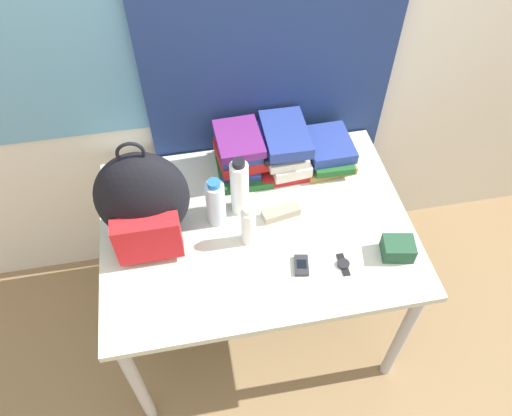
# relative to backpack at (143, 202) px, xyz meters

# --- Properties ---
(ground_plane) EXTENTS (12.00, 12.00, 0.00)m
(ground_plane) POSITION_rel_backpack_xyz_m (0.41, -0.47, -0.97)
(ground_plane) COLOR #8C704C
(wall_back) EXTENTS (6.00, 0.06, 2.50)m
(wall_back) POSITION_rel_backpack_xyz_m (0.40, 0.51, 0.28)
(wall_back) COLOR silver
(wall_back) RESTS_ON ground_plane
(curtain_blue) EXTENTS (1.03, 0.04, 2.50)m
(curtain_blue) POSITION_rel_backpack_xyz_m (0.56, 0.46, 0.28)
(curtain_blue) COLOR navy
(curtain_blue) RESTS_ON ground_plane
(desk) EXTENTS (1.21, 0.90, 0.77)m
(desk) POSITION_rel_backpack_xyz_m (0.41, -0.02, -0.29)
(desk) COLOR beige
(desk) RESTS_ON ground_plane
(backpack) EXTENTS (0.34, 0.26, 0.48)m
(backpack) POSITION_rel_backpack_xyz_m (0.00, 0.00, 0.00)
(backpack) COLOR black
(backpack) RESTS_ON desk
(book_stack_left) EXTENTS (0.22, 0.26, 0.20)m
(book_stack_left) POSITION_rel_backpack_xyz_m (0.40, 0.28, -0.10)
(book_stack_left) COLOR #1E5623
(book_stack_left) RESTS_ON desk
(book_stack_center) EXTENTS (0.21, 0.28, 0.20)m
(book_stack_center) POSITION_rel_backpack_xyz_m (0.58, 0.27, -0.10)
(book_stack_center) COLOR red
(book_stack_center) RESTS_ON desk
(book_stack_right) EXTENTS (0.23, 0.28, 0.12)m
(book_stack_right) POSITION_rel_backpack_xyz_m (0.77, 0.27, -0.14)
(book_stack_right) COLOR olive
(book_stack_right) RESTS_ON desk
(water_bottle) EXTENTS (0.07, 0.07, 0.22)m
(water_bottle) POSITION_rel_backpack_xyz_m (0.26, 0.03, -0.09)
(water_bottle) COLOR silver
(water_bottle) RESTS_ON desk
(sports_bottle) EXTENTS (0.07, 0.07, 0.27)m
(sports_bottle) POSITION_rel_backpack_xyz_m (0.36, 0.07, -0.07)
(sports_bottle) COLOR white
(sports_bottle) RESTS_ON desk
(sunscreen_bottle) EXTENTS (0.05, 0.05, 0.19)m
(sunscreen_bottle) POSITION_rel_backpack_xyz_m (0.36, -0.09, -0.11)
(sunscreen_bottle) COLOR white
(sunscreen_bottle) RESTS_ON desk
(cell_phone) EXTENTS (0.07, 0.09, 0.02)m
(cell_phone) POSITION_rel_backpack_xyz_m (0.53, -0.25, -0.19)
(cell_phone) COLOR #2D2D33
(cell_phone) RESTS_ON desk
(sunglasses_case) EXTENTS (0.16, 0.08, 0.04)m
(sunglasses_case) POSITION_rel_backpack_xyz_m (0.51, 0.00, -0.18)
(sunglasses_case) COLOR gray
(sunglasses_case) RESTS_ON desk
(camera_pouch) EXTENTS (0.13, 0.11, 0.07)m
(camera_pouch) POSITION_rel_backpack_xyz_m (0.90, -0.26, -0.16)
(camera_pouch) COLOR #234C33
(camera_pouch) RESTS_ON desk
(wristwatch) EXTENTS (0.04, 0.10, 0.01)m
(wristwatch) POSITION_rel_backpack_xyz_m (0.69, -0.27, -0.19)
(wristwatch) COLOR black
(wristwatch) RESTS_ON desk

